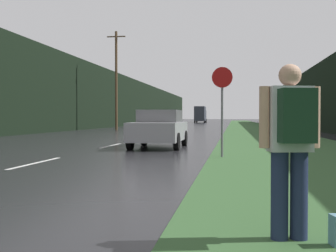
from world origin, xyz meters
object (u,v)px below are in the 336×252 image
at_px(stop_sign, 222,103).
at_px(car_passing_near, 159,129).
at_px(delivery_truck, 200,114).
at_px(hitchhiker_with_backpack, 291,140).

height_order(stop_sign, car_passing_near, stop_sign).
bearing_deg(stop_sign, car_passing_near, 123.86).
relative_size(car_passing_near, delivery_truck, 0.50).
xyz_separation_m(hitchhiker_with_backpack, car_passing_near, (-3.56, 12.68, -0.24)).
relative_size(stop_sign, delivery_truck, 0.34).
relative_size(hitchhiker_with_backpack, car_passing_near, 0.43).
xyz_separation_m(car_passing_near, delivery_truck, (-4.54, 80.40, 1.18)).
distance_m(stop_sign, delivery_truck, 84.67).
bearing_deg(car_passing_near, delivery_truck, -86.77).
height_order(stop_sign, delivery_truck, delivery_truck).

